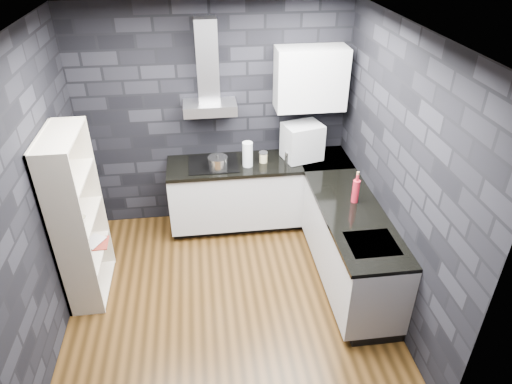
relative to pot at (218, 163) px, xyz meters
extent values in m
plane|color=#4A2F13|center=(0.00, -1.17, -0.98)|extent=(3.20, 3.20, 0.00)
plane|color=white|center=(0.00, -1.17, 1.72)|extent=(3.20, 3.20, 0.00)
cube|color=black|center=(0.00, 0.46, 0.37)|extent=(3.20, 0.05, 2.70)
cube|color=black|center=(0.00, -2.79, 0.37)|extent=(3.20, 0.05, 2.70)
cube|color=black|center=(-1.62, -1.17, 0.37)|extent=(0.05, 3.20, 2.70)
cube|color=black|center=(1.63, -1.17, 0.37)|extent=(0.05, 3.20, 2.70)
cube|color=black|center=(0.50, 0.17, -0.93)|extent=(2.18, 0.50, 0.10)
cube|color=black|center=(1.34, -1.07, -0.93)|extent=(0.50, 1.78, 0.10)
cube|color=silver|center=(0.50, 0.13, -0.50)|extent=(2.20, 0.60, 0.76)
cube|color=silver|center=(1.30, -1.07, -0.50)|extent=(0.60, 1.80, 0.76)
cube|color=black|center=(0.50, 0.12, -0.10)|extent=(2.20, 0.62, 0.04)
cube|color=black|center=(1.29, -1.07, -0.10)|extent=(0.62, 1.80, 0.04)
cube|color=black|center=(1.30, 0.13, -0.10)|extent=(0.62, 0.62, 0.04)
cube|color=#B7B6BC|center=(-0.05, 0.26, 0.58)|extent=(0.60, 0.34, 0.12)
cube|color=#B7B6BC|center=(-0.05, 0.33, 1.09)|extent=(0.24, 0.20, 0.90)
cube|color=silver|center=(1.10, 0.26, 0.87)|extent=(0.80, 0.35, 0.70)
cube|color=black|center=(-0.05, 0.13, -0.07)|extent=(0.58, 0.50, 0.01)
cube|color=#B7B6BC|center=(1.30, -1.57, -0.08)|extent=(0.44, 0.40, 0.01)
cylinder|color=silver|center=(0.00, 0.00, 0.00)|extent=(0.27, 0.27, 0.13)
cylinder|color=white|center=(0.35, 0.05, 0.07)|extent=(0.15, 0.15, 0.30)
cylinder|color=#CBBE8A|center=(0.55, 0.11, -0.02)|extent=(0.12, 0.12, 0.12)
cylinder|color=silver|center=(0.85, 0.07, -0.01)|extent=(0.14, 0.14, 0.14)
cube|color=#B3B7BC|center=(1.02, 0.15, 0.15)|extent=(0.51, 0.44, 0.43)
cylinder|color=#B21B2C|center=(1.36, -0.87, 0.05)|extent=(0.10, 0.10, 0.25)
cube|color=beige|center=(-1.42, -0.83, -0.08)|extent=(0.52, 0.86, 1.80)
imported|color=silver|center=(-1.42, -0.91, -0.04)|extent=(0.26, 0.26, 0.05)
imported|color=maroon|center=(-1.40, -0.68, -0.41)|extent=(0.18, 0.03, 0.24)
imported|color=#B2B2B2|center=(-1.45, -0.62, -0.38)|extent=(0.16, 0.10, 0.23)
camera|label=1|loc=(-0.17, -4.68, 2.48)|focal=32.00mm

